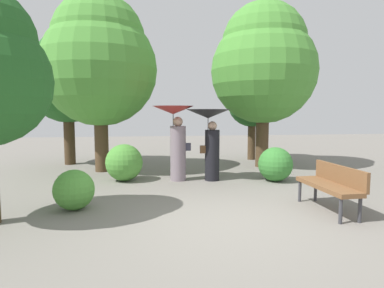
% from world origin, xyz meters
% --- Properties ---
extents(ground_plane, '(40.00, 40.00, 0.00)m').
position_xyz_m(ground_plane, '(0.00, 0.00, 0.00)').
color(ground_plane, slate).
extents(person_left, '(1.08, 1.08, 1.96)m').
position_xyz_m(person_left, '(-0.50, 3.38, 1.30)').
color(person_left, gray).
rests_on(person_left, ground).
extents(person_right, '(1.14, 1.14, 1.87)m').
position_xyz_m(person_right, '(0.38, 3.26, 1.33)').
color(person_right, black).
rests_on(person_right, ground).
extents(park_bench, '(0.51, 1.51, 0.83)m').
position_xyz_m(park_bench, '(2.02, 0.29, 0.51)').
color(park_bench, '#38383D').
rests_on(park_bench, ground).
extents(tree_near_left, '(3.41, 3.41, 5.27)m').
position_xyz_m(tree_near_left, '(-2.61, 5.06, 3.35)').
color(tree_near_left, '#4C3823').
rests_on(tree_near_left, ground).
extents(tree_near_right, '(1.84, 1.84, 3.49)m').
position_xyz_m(tree_near_right, '(2.74, 6.85, 2.34)').
color(tree_near_right, '#4C3823').
rests_on(tree_near_right, ground).
extents(tree_mid_left, '(2.59, 2.59, 4.51)m').
position_xyz_m(tree_mid_left, '(-3.88, 6.63, 2.97)').
color(tree_mid_left, '#42301E').
rests_on(tree_mid_left, ground).
extents(tree_mid_right, '(3.40, 3.40, 5.33)m').
position_xyz_m(tree_mid_right, '(2.54, 5.19, 3.40)').
color(tree_mid_right, '#4C3823').
rests_on(tree_mid_right, ground).
extents(bush_path_left, '(0.74, 0.74, 0.74)m').
position_xyz_m(bush_path_left, '(-2.61, 1.04, 0.37)').
color(bush_path_left, '#4C9338').
rests_on(bush_path_left, ground).
extents(bush_path_right, '(0.89, 0.89, 0.89)m').
position_xyz_m(bush_path_right, '(2.05, 2.90, 0.45)').
color(bush_path_right, '#387F33').
rests_on(bush_path_right, ground).
extents(bush_behind_bench, '(0.97, 0.97, 0.97)m').
position_xyz_m(bush_behind_bench, '(-1.85, 3.52, 0.48)').
color(bush_behind_bench, '#4C9338').
rests_on(bush_behind_bench, ground).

